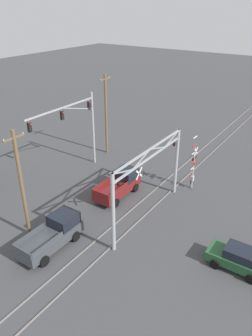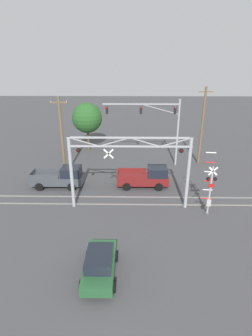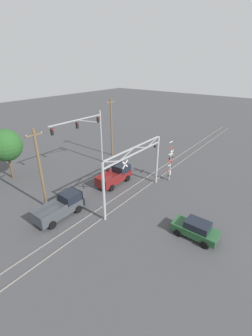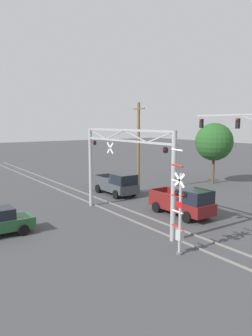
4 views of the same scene
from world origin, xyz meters
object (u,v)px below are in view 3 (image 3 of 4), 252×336
crossing_gantry (134,167)px  pickup_truck_following (62,206)px  crossing_signal_mast (170,166)px  pickup_truck_lead (116,175)px  utility_pole_left (40,169)px  utility_pole_right (111,127)px  sedan_waiting (196,229)px  traffic_signal_span (91,131)px  background_tree_beyond_span (5,145)px

crossing_gantry → pickup_truck_following: crossing_gantry is taller
crossing_signal_mast → pickup_truck_lead: bearing=133.4°
crossing_signal_mast → pickup_truck_lead: 7.34m
pickup_truck_lead → pickup_truck_following: same height
utility_pole_left → utility_pole_right: 16.82m
utility_pole_left → utility_pole_right: utility_pole_right is taller
crossing_gantry → sedan_waiting: 9.08m
sedan_waiting → crossing_gantry: bearing=78.1°
crossing_signal_mast → pickup_truck_lead: crossing_signal_mast is taller
crossing_gantry → traffic_signal_span: size_ratio=1.13×
sedan_waiting → background_tree_beyond_span: size_ratio=0.60×
crossing_gantry → crossing_signal_mast: (6.70, -1.07, -1.95)m
crossing_signal_mast → crossing_gantry: bearing=170.9°
crossing_signal_mast → utility_pole_left: 16.23m
sedan_waiting → background_tree_beyond_span: bearing=100.0°
pickup_truck_following → background_tree_beyond_span: background_tree_beyond_span is taller
pickup_truck_lead → utility_pole_left: size_ratio=0.59×
crossing_signal_mast → pickup_truck_following: (-13.88, 5.11, -1.11)m
traffic_signal_span → utility_pole_right: 5.17m
crossing_gantry → pickup_truck_lead: bearing=67.9°
utility_pole_right → traffic_signal_span: bearing=-174.5°
pickup_truck_lead → crossing_gantry: bearing=-112.1°
utility_pole_right → pickup_truck_lead: bearing=-135.9°
crossing_signal_mast → background_tree_beyond_span: bearing=126.1°
crossing_gantry → sedan_waiting: (-1.75, -8.29, -3.25)m
crossing_gantry → utility_pole_right: 14.26m
pickup_truck_lead → utility_pole_right: bearing=44.1°
background_tree_beyond_span → utility_pole_left: bearing=-97.1°
utility_pole_right → background_tree_beyond_span: size_ratio=1.38×
traffic_signal_span → utility_pole_left: size_ratio=1.03×
crossing_signal_mast → utility_pole_left: size_ratio=0.63×
background_tree_beyond_span → utility_pole_right: bearing=-19.6°
crossing_gantry → pickup_truck_lead: size_ratio=1.95×
sedan_waiting → utility_pole_left: size_ratio=0.46×
crossing_gantry → background_tree_beyond_span: bearing=110.4°
crossing_gantry → utility_pole_right: bearing=51.5°
traffic_signal_span → crossing_signal_mast: bearing=-75.9°
traffic_signal_span → sedan_waiting: 20.27m
crossing_gantry → pickup_truck_following: (-7.18, 4.04, -3.06)m
traffic_signal_span → pickup_truck_lead: 8.13m
sedan_waiting → utility_pole_left: (-5.60, 14.98, 3.74)m
background_tree_beyond_span → pickup_truck_following: bearing=-94.9°
pickup_truck_lead → background_tree_beyond_span: background_tree_beyond_span is taller
traffic_signal_span → pickup_truck_lead: traffic_signal_span is taller
sedan_waiting → utility_pole_right: utility_pole_right is taller
pickup_truck_following → background_tree_beyond_span: bearing=85.1°
traffic_signal_span → utility_pole_right: bearing=5.5°
traffic_signal_span → pickup_truck_following: size_ratio=1.74×
crossing_gantry → pickup_truck_lead: crossing_gantry is taller
crossing_gantry → traffic_signal_span: bearing=70.5°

